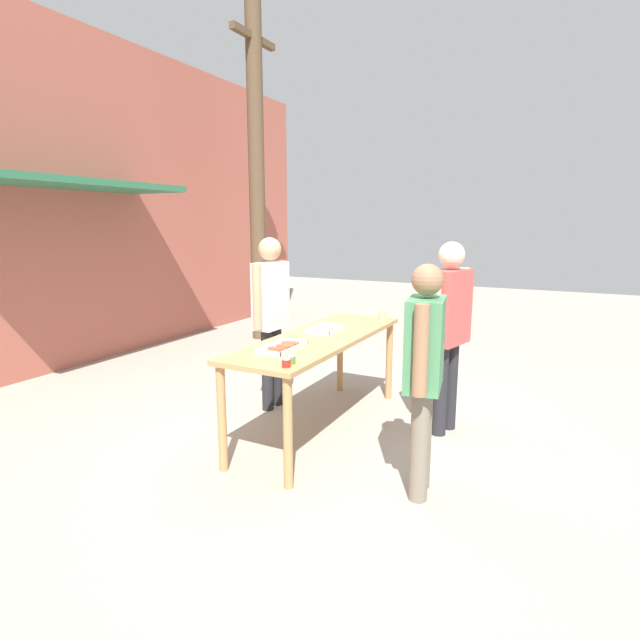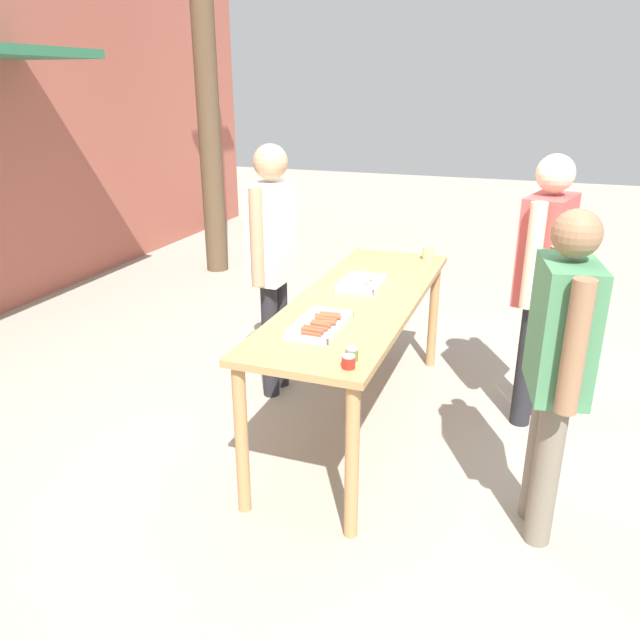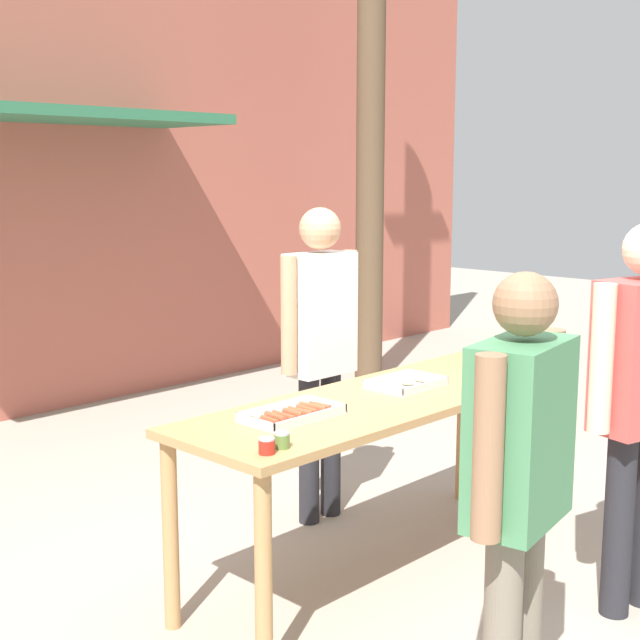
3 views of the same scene
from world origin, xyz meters
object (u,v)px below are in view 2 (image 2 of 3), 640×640
object	(u,v)px
condiment_jar_mustard	(349,362)
condiment_jar_ketchup	(352,354)
person_customer_with_cup	(543,270)
person_customer_holding_hotdog	(559,354)
food_tray_buns	(362,284)
utility_pole	(203,23)
food_tray_sausages	(320,326)
person_server_behind_table	(273,249)
beer_cup	(428,254)

from	to	relation	value
condiment_jar_mustard	condiment_jar_ketchup	xyz separation A→B (m)	(0.09, 0.01, 0.00)
condiment_jar_mustard	person_customer_with_cup	distance (m)	1.70
person_customer_holding_hotdog	person_customer_with_cup	bearing A→B (deg)	175.42
food_tray_buns	utility_pole	size ratio (longest dim) A/B	0.07
person_customer_with_cup	food_tray_sausages	bearing A→B (deg)	-32.07
condiment_jar_mustard	person_customer_holding_hotdog	bearing A→B (deg)	-71.15
utility_pole	condiment_jar_mustard	bearing A→B (deg)	-143.60
condiment_jar_ketchup	person_server_behind_table	xyz separation A→B (m)	(1.19, 0.95, 0.15)
person_customer_holding_hotdog	utility_pole	bearing A→B (deg)	-143.45
condiment_jar_ketchup	utility_pole	bearing A→B (deg)	36.91
condiment_jar_mustard	food_tray_buns	bearing A→B (deg)	13.58
food_tray_sausages	food_tray_buns	world-z (taller)	food_tray_buns
person_customer_holding_hotdog	person_customer_with_cup	size ratio (longest dim) A/B	0.94
utility_pole	person_customer_with_cup	bearing A→B (deg)	-123.60
food_tray_sausages	beer_cup	bearing A→B (deg)	-10.19
person_server_behind_table	person_customer_with_cup	xyz separation A→B (m)	(0.21, -1.77, -0.03)
beer_cup	food_tray_sausages	bearing A→B (deg)	169.81
person_customer_holding_hotdog	utility_pole	xyz separation A→B (m)	(3.67, 3.86, 1.78)
food_tray_buns	person_customer_holding_hotdog	distance (m)	1.52
condiment_jar_ketchup	utility_pole	world-z (taller)	utility_pole
beer_cup	person_customer_with_cup	xyz separation A→B (m)	(-0.53, -0.82, 0.10)
food_tray_buns	beer_cup	xyz separation A→B (m)	(0.80, -0.29, 0.03)
food_tray_buns	person_customer_holding_hotdog	world-z (taller)	person_customer_holding_hotdog
food_tray_buns	beer_cup	bearing A→B (deg)	-19.74
condiment_jar_mustard	person_customer_holding_hotdog	xyz separation A→B (m)	(0.31, -0.92, 0.05)
condiment_jar_ketchup	person_server_behind_table	distance (m)	1.53
person_server_behind_table	utility_pole	distance (m)	3.74
beer_cup	person_customer_holding_hotdog	world-z (taller)	person_customer_holding_hotdog
condiment_jar_ketchup	person_customer_with_cup	world-z (taller)	person_customer_with_cup
condiment_jar_mustard	beer_cup	world-z (taller)	beer_cup
food_tray_sausages	person_customer_with_cup	distance (m)	1.54
food_tray_sausages	beer_cup	world-z (taller)	beer_cup
food_tray_buns	person_server_behind_table	bearing A→B (deg)	85.15
food_tray_sausages	condiment_jar_ketchup	bearing A→B (deg)	-139.69
food_tray_buns	person_server_behind_table	distance (m)	0.68
food_tray_buns	beer_cup	size ratio (longest dim) A/B	3.81
person_customer_holding_hotdog	person_server_behind_table	bearing A→B (deg)	-127.17
person_server_behind_table	person_customer_holding_hotdog	size ratio (longest dim) A/B	1.08
person_customer_holding_hotdog	food_tray_buns	bearing A→B (deg)	-136.74
person_server_behind_table	utility_pole	bearing A→B (deg)	37.04
person_server_behind_table	person_customer_holding_hotdog	bearing A→B (deg)	-116.48
condiment_jar_mustard	beer_cup	size ratio (longest dim) A/B	0.67
food_tray_sausages	utility_pole	size ratio (longest dim) A/B	0.08
food_tray_sausages	person_customer_with_cup	xyz separation A→B (m)	(1.07, -1.11, 0.14)
condiment_jar_ketchup	beer_cup	world-z (taller)	beer_cup
condiment_jar_ketchup	person_customer_holding_hotdog	xyz separation A→B (m)	(0.22, -0.93, 0.05)
condiment_jar_mustard	person_customer_holding_hotdog	world-z (taller)	person_customer_holding_hotdog
food_tray_sausages	person_customer_with_cup	size ratio (longest dim) A/B	0.25
condiment_jar_ketchup	condiment_jar_mustard	bearing A→B (deg)	-172.23
food_tray_buns	utility_pole	bearing A→B (deg)	43.77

